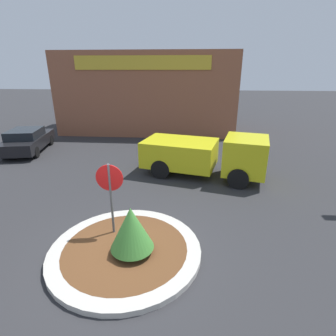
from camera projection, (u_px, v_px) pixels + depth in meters
The scene contains 7 objects.
ground_plane at pixel (126, 252), 7.20m from camera, with size 120.00×120.00×0.00m, color #2D2D30.
traffic_island at pixel (126, 250), 7.18m from camera, with size 4.12×4.12×0.16m.
stop_sign at pixel (110, 187), 7.34m from camera, with size 0.77×0.07×2.32m.
island_shrub at pixel (131, 228), 6.73m from camera, with size 1.15×1.15×1.33m.
utility_truck at pixel (205, 154), 12.11m from camera, with size 5.92×3.45×1.96m.
storefront_building at pixel (149, 92), 21.01m from camera, with size 13.18×6.07×5.94m.
parked_sedan_black at pixel (27, 140), 15.80m from camera, with size 2.69×4.68×1.40m.
Camera 1 is at (1.65, -5.80, 4.73)m, focal length 28.00 mm.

